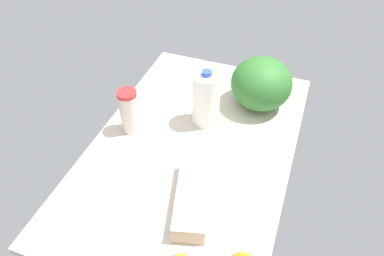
% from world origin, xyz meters
% --- Properties ---
extents(countertop, '(1.20, 0.76, 0.03)m').
position_xyz_m(countertop, '(0.00, 0.00, 0.01)').
color(countertop, beige).
rests_on(countertop, ground).
extents(egg_carton, '(0.32, 0.18, 0.07)m').
position_xyz_m(egg_carton, '(0.25, 0.09, 0.06)').
color(egg_carton, '#BEB39E').
rests_on(egg_carton, countertop).
extents(milk_jug, '(0.11, 0.11, 0.25)m').
position_xyz_m(milk_jug, '(-0.16, -0.00, 0.15)').
color(milk_jug, white).
rests_on(milk_jug, countertop).
extents(tumbler_cup, '(0.08, 0.08, 0.19)m').
position_xyz_m(tumbler_cup, '(-0.01, -0.27, 0.12)').
color(tumbler_cup, beige).
rests_on(tumbler_cup, countertop).
extents(watermelon, '(0.26, 0.26, 0.22)m').
position_xyz_m(watermelon, '(-0.35, 0.18, 0.14)').
color(watermelon, '#2E6C2B').
rests_on(watermelon, countertop).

